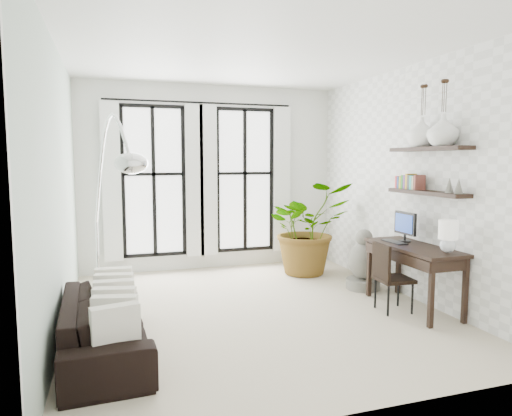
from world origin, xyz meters
name	(u,v)px	position (x,y,z in m)	size (l,w,h in m)	color
floor	(254,310)	(0.00, 0.00, 0.00)	(5.00, 5.00, 0.00)	beige
ceiling	(254,52)	(0.00, 0.00, 3.20)	(5.00, 5.00, 0.00)	white
wall_left	(58,189)	(-2.25, 0.00, 1.60)	(5.00, 5.00, 0.00)	#AEC3B3
wall_right	(409,183)	(2.25, 0.00, 1.60)	(5.00, 5.00, 0.00)	white
wall_back	(211,178)	(0.00, 2.50, 1.60)	(4.50, 4.50, 0.00)	white
windows	(201,180)	(-0.20, 2.43, 1.56)	(3.26, 0.13, 2.65)	white
wall_shelves	(425,175)	(2.11, -0.53, 1.73)	(0.25, 1.30, 0.60)	black
sofa	(105,326)	(-1.80, -0.80, 0.29)	(1.98, 0.77, 0.58)	black
throw_pillows	(115,304)	(-1.70, -0.80, 0.50)	(0.40, 1.52, 0.40)	silver
plant	(307,228)	(1.43, 1.57, 0.78)	(1.40, 1.22, 1.56)	#2D7228
desk	(416,251)	(1.94, -0.61, 0.76)	(0.59, 1.40, 1.22)	black
desk_chair	(388,273)	(1.60, -0.55, 0.50)	(0.44, 0.44, 0.87)	black
arc_lamp	(110,161)	(-1.70, 0.22, 1.90)	(0.75, 2.29, 2.44)	silver
buddha	(363,264)	(1.84, 0.45, 0.38)	(0.50, 0.50, 0.90)	slate
vase_a	(443,130)	(2.11, -0.81, 2.27)	(0.37, 0.37, 0.38)	white
vase_b	(421,132)	(2.11, -0.41, 2.27)	(0.37, 0.37, 0.38)	white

